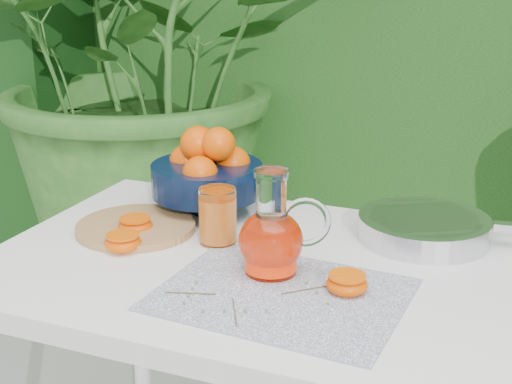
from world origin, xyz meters
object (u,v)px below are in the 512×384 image
at_px(white_table, 252,298).
at_px(juice_pitcher, 272,238).
at_px(fruit_bowl, 207,172).
at_px(cutting_board, 136,227).
at_px(saute_pan, 426,227).

distance_m(white_table, juice_pitcher, 0.17).
bearing_deg(fruit_bowl, juice_pitcher, -46.01).
xyz_separation_m(fruit_bowl, juice_pitcher, (0.26, -0.27, -0.02)).
relative_size(cutting_board, saute_pan, 0.52).
height_order(cutting_board, fruit_bowl, fruit_bowl).
height_order(white_table, juice_pitcher, juice_pitcher).
xyz_separation_m(cutting_board, saute_pan, (0.57, 0.18, 0.02)).
distance_m(fruit_bowl, juice_pitcher, 0.37).
xyz_separation_m(juice_pitcher, saute_pan, (0.23, 0.27, -0.04)).
relative_size(fruit_bowl, saute_pan, 0.62).
height_order(white_table, saute_pan, saute_pan).
relative_size(fruit_bowl, juice_pitcher, 1.53).
bearing_deg(cutting_board, fruit_bowl, 64.11).
height_order(cutting_board, juice_pitcher, juice_pitcher).
xyz_separation_m(cutting_board, fruit_bowl, (0.08, 0.17, 0.08)).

